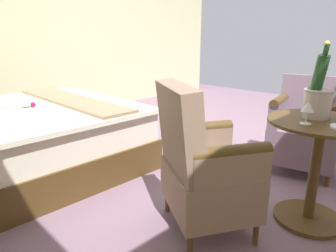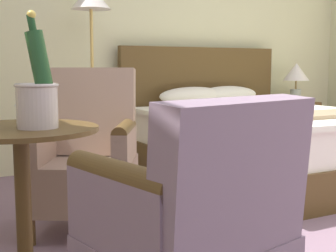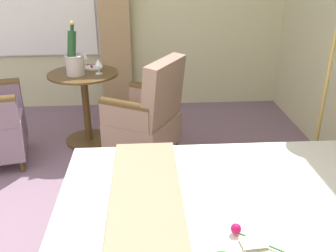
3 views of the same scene
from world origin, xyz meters
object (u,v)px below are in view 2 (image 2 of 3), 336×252
(floor_lamp_brass, at_px, (91,16))
(side_table_round, at_px, (23,198))
(nightstand, at_px, (294,127))
(champagne_bucket, at_px, (38,95))
(armchair_by_window, at_px, (86,159))
(bedside_lamp, at_px, (296,74))
(wine_glass_near_bucket, at_px, (23,101))
(armchair_facing_bed, at_px, (193,249))
(bed, at_px, (257,141))

(floor_lamp_brass, relative_size, side_table_round, 2.32)
(nightstand, height_order, floor_lamp_brass, floor_lamp_brass)
(champagne_bucket, relative_size, armchair_by_window, 0.50)
(nightstand, relative_size, side_table_round, 0.81)
(bedside_lamp, xyz_separation_m, armchair_by_window, (-2.94, -1.40, -0.47))
(bedside_lamp, relative_size, wine_glass_near_bucket, 3.13)
(bedside_lamp, relative_size, armchair_by_window, 0.45)
(champagne_bucket, xyz_separation_m, wine_glass_near_bucket, (-0.02, 0.22, -0.04))
(nightstand, xyz_separation_m, wine_glass_near_bucket, (-3.38, -1.85, 0.54))
(side_table_round, height_order, wine_glass_near_bucket, wine_glass_near_bucket)
(side_table_round, relative_size, armchair_facing_bed, 0.81)
(bedside_lamp, bearing_deg, side_table_round, -149.54)
(bed, bearing_deg, bedside_lamp, 34.32)
(side_table_round, bearing_deg, wine_glass_near_bucket, 74.78)
(bedside_lamp, bearing_deg, floor_lamp_brass, -178.45)
(bed, bearing_deg, armchair_facing_bed, -132.39)
(wine_glass_near_bucket, bearing_deg, armchair_by_window, 45.77)
(bed, relative_size, wine_glass_near_bucket, 14.99)
(floor_lamp_brass, height_order, armchair_by_window, floor_lamp_brass)
(bed, distance_m, bedside_lamp, 1.52)
(armchair_facing_bed, bearing_deg, bed, 47.61)
(floor_lamp_brass, distance_m, wine_glass_near_bucket, 2.10)
(nightstand, relative_size, wine_glass_near_bucket, 4.23)
(bed, height_order, nightstand, bed)
(wine_glass_near_bucket, distance_m, armchair_facing_bed, 1.13)
(floor_lamp_brass, bearing_deg, side_table_round, -116.54)
(champagne_bucket, bearing_deg, side_table_round, 139.12)
(bedside_lamp, bearing_deg, nightstand, -0.00)
(bedside_lamp, xyz_separation_m, side_table_round, (-3.42, -2.01, -0.49))
(floor_lamp_brass, bearing_deg, wine_glass_near_bucket, -117.47)
(nightstand, relative_size, champagne_bucket, 1.20)
(armchair_by_window, xyz_separation_m, armchair_facing_bed, (-0.09, -1.43, -0.04))
(bed, height_order, bedside_lamp, bed)
(bedside_lamp, xyz_separation_m, wine_glass_near_bucket, (-3.38, -1.85, -0.07))
(champagne_bucket, relative_size, armchair_facing_bed, 0.55)
(armchair_by_window, relative_size, armchair_facing_bed, 1.09)
(bed, bearing_deg, nightstand, 34.32)
(bedside_lamp, relative_size, armchair_facing_bed, 0.49)
(bed, relative_size, side_table_round, 2.88)
(bedside_lamp, bearing_deg, armchair_facing_bed, -136.89)
(floor_lamp_brass, height_order, wine_glass_near_bucket, floor_lamp_brass)
(floor_lamp_brass, distance_m, side_table_round, 2.40)
(bed, height_order, floor_lamp_brass, floor_lamp_brass)
(armchair_facing_bed, bearing_deg, champagne_bucket, 112.91)
(bedside_lamp, xyz_separation_m, floor_lamp_brass, (-2.45, -0.07, 0.53))
(floor_lamp_brass, bearing_deg, nightstand, 1.55)
(bedside_lamp, height_order, floor_lamp_brass, floor_lamp_brass)
(nightstand, height_order, bedside_lamp, bedside_lamp)
(bed, xyz_separation_m, armchair_by_window, (-1.77, -0.61, 0.10))
(floor_lamp_brass, xyz_separation_m, armchair_facing_bed, (-0.58, -2.77, -1.03))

